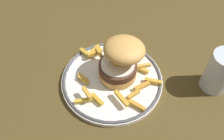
{
  "coord_description": "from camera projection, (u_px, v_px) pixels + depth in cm",
  "views": [
    {
      "loc": [
        15.99,
        -30.4,
        47.54
      ],
      "look_at": [
        5.02,
        1.59,
        4.6
      ],
      "focal_mm": 37.02,
      "sensor_mm": 36.0,
      "label": 1
    }
  ],
  "objects": [
    {
      "name": "ground_plane",
      "position": [
        92.0,
        85.0,
        0.6
      ],
      "size": [
        128.31,
        97.12,
        4.0
      ],
      "primitive_type": "cube",
      "color": "#4F3E1D"
    },
    {
      "name": "dinner_plate",
      "position": [
        112.0,
        79.0,
        0.58
      ],
      "size": [
        25.06,
        25.06,
        1.6
      ],
      "color": "white",
      "rests_on": "ground_plane"
    },
    {
      "name": "burger",
      "position": [
        121.0,
        59.0,
        0.54
      ],
      "size": [
        10.92,
        11.37,
        10.91
      ],
      "color": "#D89D4E",
      "rests_on": "dinner_plate"
    },
    {
      "name": "fries_pile",
      "position": [
        115.0,
        75.0,
        0.56
      ],
      "size": [
        23.14,
        18.9,
        2.72
      ],
      "color": "gold",
      "rests_on": "dinner_plate"
    },
    {
      "name": "water_glass",
      "position": [
        219.0,
        74.0,
        0.54
      ],
      "size": [
        6.45,
        6.45,
        10.8
      ],
      "color": "silver",
      "rests_on": "ground_plane"
    }
  ]
}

